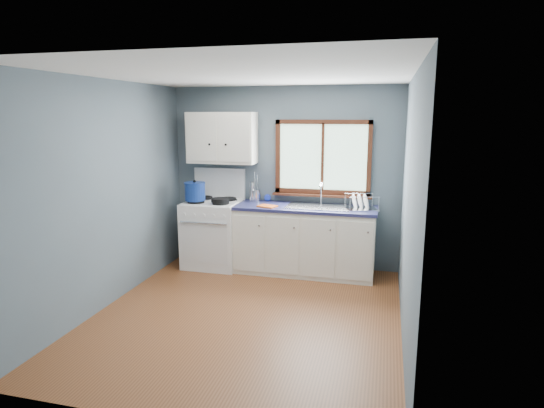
% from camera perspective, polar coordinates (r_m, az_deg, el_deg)
% --- Properties ---
extents(floor, '(3.20, 3.60, 0.02)m').
position_cam_1_polar(floor, '(5.03, -3.17, -13.89)').
color(floor, brown).
rests_on(floor, ground).
extents(ceiling, '(3.20, 3.60, 0.02)m').
position_cam_1_polar(ceiling, '(4.57, -3.52, 16.06)').
color(ceiling, white).
rests_on(ceiling, wall_back).
extents(wall_back, '(3.20, 0.02, 2.50)m').
position_cam_1_polar(wall_back, '(6.36, 1.58, 3.33)').
color(wall_back, '#536169').
rests_on(wall_back, ground).
extents(wall_front, '(3.20, 0.02, 2.50)m').
position_cam_1_polar(wall_front, '(3.01, -13.80, -5.95)').
color(wall_front, '#536169').
rests_on(wall_front, ground).
extents(wall_left, '(0.02, 3.60, 2.50)m').
position_cam_1_polar(wall_left, '(5.34, -20.04, 1.14)').
color(wall_left, '#536169').
rests_on(wall_left, ground).
extents(wall_right, '(0.02, 3.60, 2.50)m').
position_cam_1_polar(wall_right, '(4.43, 16.93, -0.62)').
color(wall_right, '#536169').
rests_on(wall_right, ground).
extents(gas_range, '(0.76, 0.69, 1.36)m').
position_cam_1_polar(gas_range, '(6.47, -7.37, -3.46)').
color(gas_range, white).
rests_on(gas_range, floor).
extents(base_cabinets, '(1.85, 0.60, 0.88)m').
position_cam_1_polar(base_cabinets, '(6.16, 4.12, -4.94)').
color(base_cabinets, white).
rests_on(base_cabinets, floor).
extents(countertop, '(1.89, 0.64, 0.04)m').
position_cam_1_polar(countertop, '(6.05, 4.18, -0.48)').
color(countertop, '#1B1D44').
rests_on(countertop, base_cabinets).
extents(sink, '(0.84, 0.46, 0.44)m').
position_cam_1_polar(sink, '(6.03, 5.86, -0.94)').
color(sink, silver).
rests_on(sink, countertop).
extents(window, '(1.36, 0.10, 1.03)m').
position_cam_1_polar(window, '(6.20, 6.36, 5.16)').
color(window, '#9EC6A8').
rests_on(window, wall_back).
extents(upper_cabinets, '(0.95, 0.35, 0.70)m').
position_cam_1_polar(upper_cabinets, '(6.38, -6.31, 8.25)').
color(upper_cabinets, white).
rests_on(upper_cabinets, wall_back).
extents(skillet, '(0.38, 0.29, 0.05)m').
position_cam_1_polar(skillet, '(6.17, -6.54, 0.50)').
color(skillet, black).
rests_on(skillet, gas_range).
extents(stockpot, '(0.38, 0.38, 0.28)m').
position_cam_1_polar(stockpot, '(6.30, -9.65, 1.59)').
color(stockpot, navy).
rests_on(stockpot, gas_range).
extents(utensil_crock, '(0.15, 0.15, 0.41)m').
position_cam_1_polar(utensil_crock, '(6.38, -2.07, 1.11)').
color(utensil_crock, silver).
rests_on(utensil_crock, countertop).
extents(thermos, '(0.08, 0.08, 0.27)m').
position_cam_1_polar(thermos, '(6.35, -2.55, 1.52)').
color(thermos, silver).
rests_on(thermos, countertop).
extents(soap_bottle, '(0.11, 0.11, 0.24)m').
position_cam_1_polar(soap_bottle, '(6.36, -0.56, 1.40)').
color(soap_bottle, '#1C32BB').
rests_on(soap_bottle, countertop).
extents(dish_towel, '(0.27, 0.23, 0.02)m').
position_cam_1_polar(dish_towel, '(5.99, -0.59, -0.28)').
color(dish_towel, '#D6591A').
rests_on(dish_towel, countertop).
extents(dish_rack, '(0.46, 0.40, 0.20)m').
position_cam_1_polar(dish_rack, '(5.94, 11.09, -0.16)').
color(dish_rack, silver).
rests_on(dish_rack, countertop).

